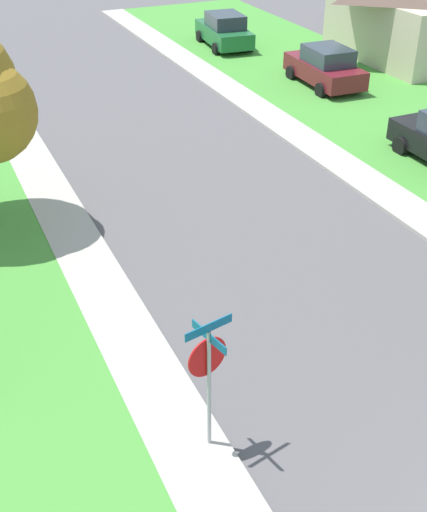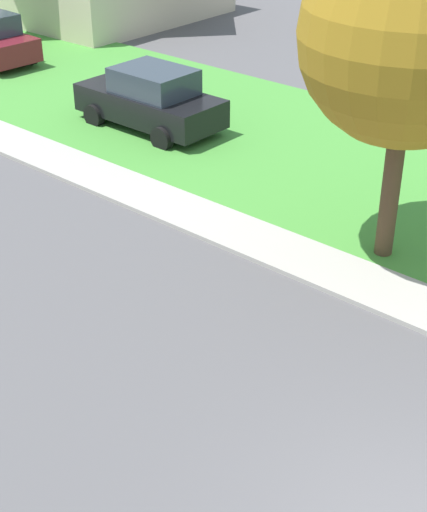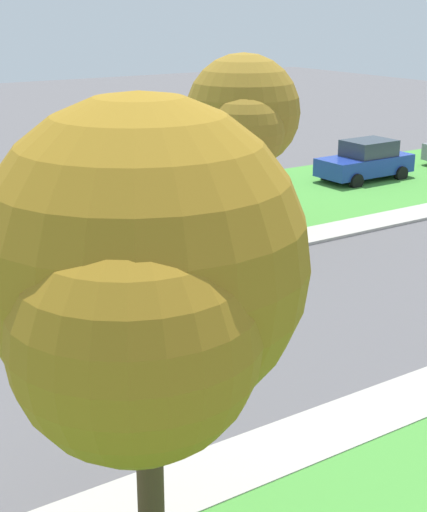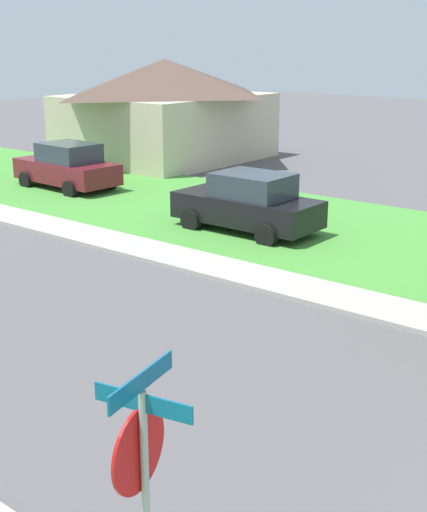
{
  "view_description": "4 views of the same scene",
  "coord_description": "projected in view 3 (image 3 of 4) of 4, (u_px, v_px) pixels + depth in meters",
  "views": [
    {
      "loc": [
        -7.74,
        -3.03,
        9.28
      ],
      "look_at": [
        -2.51,
        8.5,
        1.4
      ],
      "focal_mm": 47.02,
      "sensor_mm": 36.0,
      "label": 1
    },
    {
      "loc": [
        -6.61,
        -2.3,
        7.91
      ],
      "look_at": [
        1.86,
        5.02,
        1.4
      ],
      "focal_mm": 54.57,
      "sensor_mm": 36.0,
      "label": 2
    },
    {
      "loc": [
        13.47,
        0.04,
        7.33
      ],
      "look_at": [
        -1.31,
        9.75,
        1.4
      ],
      "focal_mm": 53.03,
      "sensor_mm": 36.0,
      "label": 3
    },
    {
      "loc": [
        -7.83,
        1.12,
        5.25
      ],
      "look_at": [
        1.95,
        9.0,
        1.4
      ],
      "focal_mm": 48.64,
      "sensor_mm": 36.0,
      "label": 4
    }
  ],
  "objects": [
    {
      "name": "car_silver_behind_trees",
      "position": [
        79.0,
        208.0,
        25.0
      ],
      "size": [
        2.4,
        4.47,
        1.76
      ],
      "color": "silver",
      "rests_on": "ground"
    },
    {
      "name": "lawn_west",
      "position": [
        141.0,
        221.0,
        26.66
      ],
      "size": [
        8.0,
        56.0,
        0.08
      ],
      "primitive_type": "cube",
      "color": "#479338",
      "rests_on": "ground"
    },
    {
      "name": "tree_sidewalk_near",
      "position": [
        142.0,
        279.0,
        8.76
      ],
      "size": [
        4.27,
        3.97,
        6.41
      ],
      "color": "#4C3823",
      "rests_on": "ground"
    },
    {
      "name": "car_blue_far_down_street",
      "position": [
        366.0,
        161.0,
        32.56
      ],
      "size": [
        2.08,
        4.32,
        1.76
      ],
      "color": "#1E389E",
      "rests_on": "ground"
    },
    {
      "name": "tree_sidewalk_far",
      "position": [
        243.0,
        117.0,
        24.89
      ],
      "size": [
        4.1,
        3.82,
        5.82
      ],
      "color": "#4C3823",
      "rests_on": "ground"
    },
    {
      "name": "sidewalk_west",
      "position": [
        214.0,
        256.0,
        22.94
      ],
      "size": [
        1.4,
        56.0,
        0.1
      ],
      "primitive_type": "cube",
      "color": "#ADA89E",
      "rests_on": "ground"
    }
  ]
}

